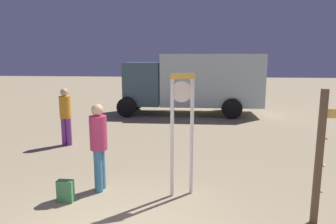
{
  "coord_description": "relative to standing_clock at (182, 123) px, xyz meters",
  "views": [
    {
      "loc": [
        1.18,
        -3.58,
        2.65
      ],
      "look_at": [
        0.35,
        4.54,
        1.2
      ],
      "focal_mm": 32.5,
      "sensor_mm": 36.0,
      "label": 1
    }
  ],
  "objects": [
    {
      "name": "standing_clock",
      "position": [
        0.0,
        0.0,
        0.0
      ],
      "size": [
        0.47,
        0.26,
        2.37
      ],
      "color": "white",
      "rests_on": "ground_plane"
    },
    {
      "name": "person_distant",
      "position": [
        -3.73,
        3.1,
        -0.46
      ],
      "size": [
        0.34,
        0.34,
        1.76
      ],
      "color": "purple",
      "rests_on": "ground_plane"
    },
    {
      "name": "box_truck_near",
      "position": [
        0.12,
        8.91,
        0.13
      ],
      "size": [
        6.65,
        2.55,
        2.84
      ],
      "color": "silver",
      "rests_on": "ground_plane"
    },
    {
      "name": "person_near_clock",
      "position": [
        -1.66,
        0.03,
        -0.46
      ],
      "size": [
        0.34,
        0.34,
        1.77
      ],
      "color": "teal",
      "rests_on": "ground_plane"
    },
    {
      "name": "backpack",
      "position": [
        -2.13,
        -0.54,
        -1.24
      ],
      "size": [
        0.29,
        0.19,
        0.42
      ],
      "color": "#458753",
      "rests_on": "ground_plane"
    }
  ]
}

